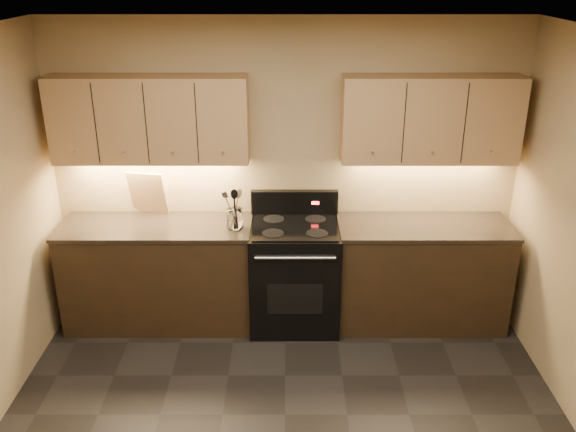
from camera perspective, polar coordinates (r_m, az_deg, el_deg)
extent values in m
plane|color=silver|center=(3.04, -0.44, 15.49)|extent=(4.00, 4.00, 0.00)
cube|color=tan|center=(5.29, -0.24, 4.15)|extent=(4.00, 0.04, 2.60)
cube|color=black|center=(5.46, -11.91, -5.43)|extent=(1.60, 0.60, 0.90)
cube|color=#372D23|center=(5.27, -12.31, -0.96)|extent=(1.62, 0.62, 0.03)
cube|color=black|center=(5.47, 12.27, -5.42)|extent=(1.44, 0.60, 0.90)
cube|color=#372D23|center=(5.27, 12.69, -0.96)|extent=(1.46, 0.62, 0.03)
cube|color=black|center=(5.32, 0.62, -5.58)|extent=(0.76, 0.65, 0.92)
cube|color=black|center=(5.12, 0.65, -0.99)|extent=(0.70, 0.60, 0.01)
cube|color=black|center=(5.34, 0.62, 1.27)|extent=(0.76, 0.07, 0.22)
cube|color=red|center=(5.31, 2.57, 1.23)|extent=(0.06, 0.00, 0.03)
cylinder|color=silver|center=(4.86, 0.68, -3.95)|extent=(0.65, 0.02, 0.02)
cube|color=black|center=(5.06, 0.66, -7.80)|extent=(0.46, 0.00, 0.28)
cylinder|color=black|center=(4.98, -1.41, -1.61)|extent=(0.18, 0.18, 0.00)
cylinder|color=black|center=(4.98, 2.74, -1.61)|extent=(0.18, 0.18, 0.00)
cylinder|color=black|center=(5.25, -1.33, -0.27)|extent=(0.18, 0.18, 0.00)
cylinder|color=black|center=(5.26, 2.59, -0.27)|extent=(0.18, 0.18, 0.00)
cube|color=#AC7A56|center=(5.13, -12.80, 8.82)|extent=(1.60, 0.30, 0.70)
cube|color=#AC7A56|center=(5.13, 13.19, 8.81)|extent=(1.44, 0.30, 0.70)
cube|color=#B2B5BA|center=(5.50, -13.92, 2.23)|extent=(0.08, 0.01, 0.12)
cylinder|color=white|center=(5.07, -5.01, -0.22)|extent=(0.17, 0.17, 0.17)
cylinder|color=white|center=(5.10, -4.98, -1.01)|extent=(0.13, 0.13, 0.02)
cube|color=tan|center=(5.42, -12.99, 2.11)|extent=(0.34, 0.18, 0.40)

